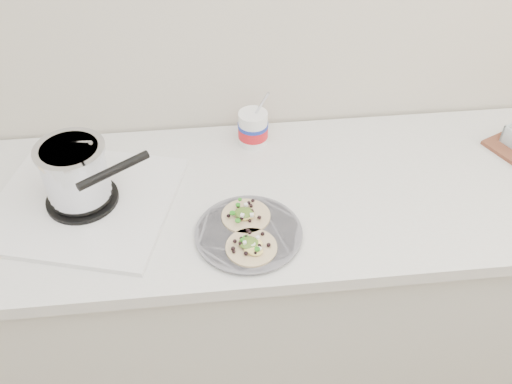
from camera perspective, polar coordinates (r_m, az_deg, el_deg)
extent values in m
cube|color=beige|center=(1.65, 1.88, 18.02)|extent=(3.50, 0.05, 2.60)
cube|color=silver|center=(1.96, 2.46, -9.73)|extent=(2.40, 0.62, 0.86)
cube|color=silver|center=(1.62, 3.02, -0.45)|extent=(2.44, 0.66, 0.04)
cube|color=silver|center=(1.63, -16.86, -1.00)|extent=(0.58, 0.55, 0.01)
cylinder|color=black|center=(1.62, -16.95, -0.65)|extent=(0.19, 0.19, 0.01)
torus|color=black|center=(1.61, -17.05, -0.26)|extent=(0.17, 0.17, 0.02)
cylinder|color=silver|center=(1.56, -17.66, 2.01)|extent=(0.17, 0.17, 0.15)
cylinder|color=slate|center=(1.47, -0.75, -4.21)|extent=(0.26, 0.26, 0.01)
cylinder|color=slate|center=(1.47, -0.75, -4.08)|extent=(0.28, 0.28, 0.00)
cylinder|color=white|center=(1.74, -0.30, 6.39)|extent=(0.09, 0.09, 0.11)
cylinder|color=red|center=(1.75, -0.30, 6.21)|extent=(0.09, 0.09, 0.04)
cylinder|color=#192D99|center=(1.74, -0.30, 6.71)|extent=(0.09, 0.09, 0.01)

